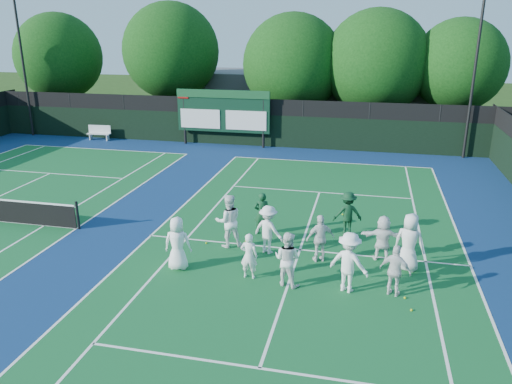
# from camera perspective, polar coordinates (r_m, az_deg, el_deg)

# --- Properties ---
(ground) EXTENTS (120.00, 120.00, 0.00)m
(ground) POSITION_cam_1_polar(r_m,az_deg,el_deg) (16.35, 4.54, -8.07)
(ground) COLOR #1E3A10
(ground) RESTS_ON ground
(court_apron) EXTENTS (34.00, 32.00, 0.01)m
(court_apron) POSITION_cam_1_polar(r_m,az_deg,el_deg) (18.90, -13.34, -4.75)
(court_apron) COLOR navy
(court_apron) RESTS_ON ground
(near_court) EXTENTS (11.05, 23.85, 0.01)m
(near_court) POSITION_cam_1_polar(r_m,az_deg,el_deg) (17.24, 5.04, -6.59)
(near_court) COLOR #125828
(near_court) RESTS_ON ground
(back_fence) EXTENTS (34.00, 0.08, 3.00)m
(back_fence) POSITION_cam_1_polar(r_m,az_deg,el_deg) (32.09, -1.81, 7.75)
(back_fence) COLOR black
(back_fence) RESTS_ON ground
(scoreboard) EXTENTS (6.00, 0.21, 3.55)m
(scoreboard) POSITION_cam_1_polar(r_m,az_deg,el_deg) (31.82, -3.81, 9.16)
(scoreboard) COLOR black
(scoreboard) RESTS_ON ground
(clubhouse) EXTENTS (18.00, 6.00, 4.00)m
(clubhouse) POSITION_cam_1_polar(r_m,az_deg,el_deg) (39.07, 6.99, 10.49)
(clubhouse) COLOR #59595E
(clubhouse) RESTS_ON ground
(light_pole_left) EXTENTS (1.20, 0.30, 10.12)m
(light_pole_left) POSITION_cam_1_polar(r_m,az_deg,el_deg) (37.98, -25.37, 15.24)
(light_pole_left) COLOR black
(light_pole_left) RESTS_ON ground
(light_pole_right) EXTENTS (1.20, 0.30, 10.12)m
(light_pole_right) POSITION_cam_1_polar(r_m,az_deg,el_deg) (30.72, 24.05, 15.06)
(light_pole_right) COLOR black
(light_pole_right) RESTS_ON ground
(bench) EXTENTS (1.58, 0.51, 0.99)m
(bench) POSITION_cam_1_polar(r_m,az_deg,el_deg) (35.34, -17.47, 6.55)
(bench) COLOR silver
(bench) RESTS_ON ground
(tree_a) EXTENTS (6.31, 6.31, 8.32)m
(tree_a) POSITION_cam_1_polar(r_m,az_deg,el_deg) (40.98, -21.36, 14.00)
(tree_a) COLOR black
(tree_a) RESTS_ON ground
(tree_b) EXTENTS (6.71, 6.71, 8.98)m
(tree_b) POSITION_cam_1_polar(r_m,az_deg,el_deg) (36.79, -9.40, 15.31)
(tree_b) COLOR black
(tree_b) RESTS_ON ground
(tree_c) EXTENTS (6.71, 6.71, 8.23)m
(tree_c) POSITION_cam_1_polar(r_m,az_deg,el_deg) (34.55, 4.52, 14.06)
(tree_c) COLOR black
(tree_c) RESTS_ON ground
(tree_d) EXTENTS (6.80, 6.80, 8.47)m
(tree_d) POSITION_cam_1_polar(r_m,az_deg,el_deg) (34.17, 13.84, 13.87)
(tree_d) COLOR black
(tree_d) RESTS_ON ground
(tree_e) EXTENTS (5.77, 5.77, 7.87)m
(tree_e) POSITION_cam_1_polar(r_m,az_deg,el_deg) (34.59, 22.39, 13.00)
(tree_e) COLOR black
(tree_e) RESTS_ON ground
(tennis_ball_0) EXTENTS (0.07, 0.07, 0.07)m
(tennis_ball_0) POSITION_cam_1_polar(r_m,az_deg,el_deg) (17.77, -1.15, -5.64)
(tennis_ball_0) COLOR #AFC717
(tennis_ball_0) RESTS_ON ground
(tennis_ball_2) EXTENTS (0.07, 0.07, 0.07)m
(tennis_ball_2) POSITION_cam_1_polar(r_m,az_deg,el_deg) (14.37, 17.34, -12.76)
(tennis_ball_2) COLOR #AFC717
(tennis_ball_2) RESTS_ON ground
(tennis_ball_3) EXTENTS (0.07, 0.07, 0.07)m
(tennis_ball_3) POSITION_cam_1_polar(r_m,az_deg,el_deg) (17.71, -5.70, -5.82)
(tennis_ball_3) COLOR #AFC717
(tennis_ball_3) RESTS_ON ground
(tennis_ball_4) EXTENTS (0.07, 0.07, 0.07)m
(tennis_ball_4) POSITION_cam_1_polar(r_m,az_deg,el_deg) (20.52, 9.87, -2.54)
(tennis_ball_4) COLOR #AFC717
(tennis_ball_4) RESTS_ON ground
(tennis_ball_5) EXTENTS (0.07, 0.07, 0.07)m
(tennis_ball_5) POSITION_cam_1_polar(r_m,az_deg,el_deg) (14.90, 16.65, -11.51)
(tennis_ball_5) COLOR #AFC717
(tennis_ball_5) RESTS_ON ground
(player_front_0) EXTENTS (0.90, 0.65, 1.72)m
(player_front_0) POSITION_cam_1_polar(r_m,az_deg,el_deg) (15.76, -8.95, -5.83)
(player_front_0) COLOR white
(player_front_0) RESTS_ON ground
(player_front_1) EXTENTS (0.54, 0.36, 1.46)m
(player_front_1) POSITION_cam_1_polar(r_m,az_deg,el_deg) (15.08, -0.80, -7.32)
(player_front_1) COLOR white
(player_front_1) RESTS_ON ground
(player_front_2) EXTENTS (0.96, 0.84, 1.67)m
(player_front_2) POSITION_cam_1_polar(r_m,az_deg,el_deg) (14.68, 3.60, -7.65)
(player_front_2) COLOR white
(player_front_2) RESTS_ON ground
(player_front_3) EXTENTS (1.33, 1.04, 1.80)m
(player_front_3) POSITION_cam_1_polar(r_m,az_deg,el_deg) (14.54, 10.57, -7.91)
(player_front_3) COLOR white
(player_front_3) RESTS_ON ground
(player_front_4) EXTENTS (0.97, 0.67, 1.54)m
(player_front_4) POSITION_cam_1_polar(r_m,az_deg,el_deg) (14.66, 15.64, -8.67)
(player_front_4) COLOR silver
(player_front_4) RESTS_ON ground
(player_back_0) EXTENTS (1.13, 1.03, 1.88)m
(player_back_0) POSITION_cam_1_polar(r_m,az_deg,el_deg) (17.13, -3.15, -3.32)
(player_back_0) COLOR white
(player_back_0) RESTS_ON ground
(player_back_1) EXTENTS (1.24, 1.00, 1.67)m
(player_back_1) POSITION_cam_1_polar(r_m,az_deg,el_deg) (16.66, 1.41, -4.32)
(player_back_1) COLOR white
(player_back_1) RESTS_ON ground
(player_back_2) EXTENTS (1.01, 0.74, 1.60)m
(player_back_2) POSITION_cam_1_polar(r_m,az_deg,el_deg) (16.22, 7.36, -5.29)
(player_back_2) COLOR silver
(player_back_2) RESTS_ON ground
(player_back_3) EXTENTS (1.43, 0.52, 1.52)m
(player_back_3) POSITION_cam_1_polar(r_m,az_deg,el_deg) (16.72, 14.28, -5.11)
(player_back_3) COLOR white
(player_back_3) RESTS_ON ground
(player_back_4) EXTENTS (1.05, 0.85, 1.86)m
(player_back_4) POSITION_cam_1_polar(r_m,az_deg,el_deg) (16.19, 17.11, -5.52)
(player_back_4) COLOR white
(player_back_4) RESTS_ON ground
(coach_left) EXTENTS (0.66, 0.52, 1.59)m
(coach_left) POSITION_cam_1_polar(r_m,az_deg,el_deg) (18.19, 0.67, -2.47)
(coach_left) COLOR #103C20
(coach_left) RESTS_ON ground
(coach_right) EXTENTS (1.18, 0.87, 1.64)m
(coach_right) POSITION_cam_1_polar(r_m,az_deg,el_deg) (18.42, 10.42, -2.42)
(coach_right) COLOR #0E351D
(coach_right) RESTS_ON ground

